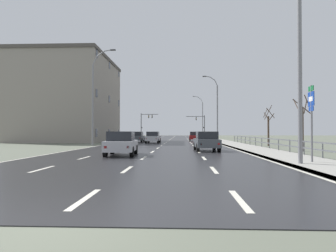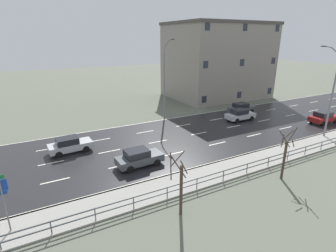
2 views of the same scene
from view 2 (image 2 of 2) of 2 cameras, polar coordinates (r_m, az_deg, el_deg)
name	(u,v)px [view 2 (image 2 of 2)]	position (r m, az deg, el deg)	size (l,w,h in m)	color
ground_plane	(303,113)	(44.32, 27.43, 2.51)	(160.00, 160.00, 0.12)	#5B6051
guardrail	(211,178)	(20.43, 9.34, -11.09)	(0.07, 32.62, 1.00)	#515459
street_lamp_midground	(331,94)	(33.72, 32.15, 5.90)	(2.31, 0.24, 10.01)	slate
street_lamp_left_bank	(165,81)	(35.53, -0.70, 9.81)	(2.63, 0.24, 10.70)	slate
highway_sign	(3,197)	(17.61, -32.50, -12.94)	(0.09, 0.68, 3.77)	slate
car_mid_centre	(240,115)	(36.89, 15.54, 2.41)	(1.93, 4.15, 1.57)	#B7B7BC
car_far_right	(139,157)	(23.17, -6.39, -6.88)	(1.97, 4.17, 1.57)	#474C51
car_near_left	(324,117)	(40.15, 30.97, 1.68)	(1.94, 4.15, 1.57)	maroon
car_distant	(241,108)	(40.47, 15.80, 3.82)	(1.87, 4.12, 1.57)	#474C51
car_far_left	(70,145)	(27.42, -20.75, -3.85)	(2.02, 4.19, 1.57)	#B7B7BC
brick_building	(217,60)	(51.03, 10.74, 13.96)	(13.37, 17.58, 13.43)	gray
bare_tree_near	(180,186)	(16.56, 2.73, -13.11)	(1.61, 1.44, 4.40)	#423328
bare_tree_mid	(285,156)	(22.44, 24.26, -6.06)	(1.15, 1.25, 4.50)	#423328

